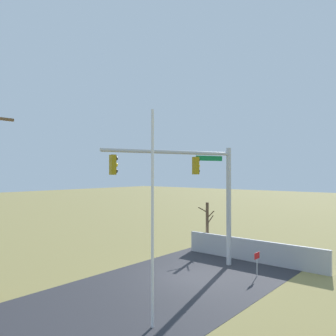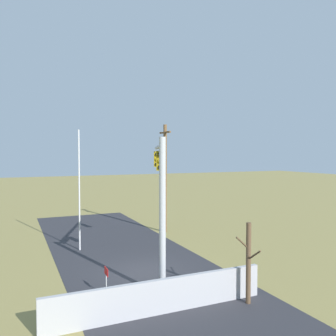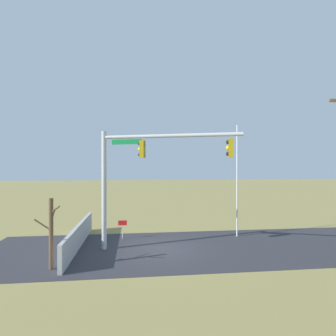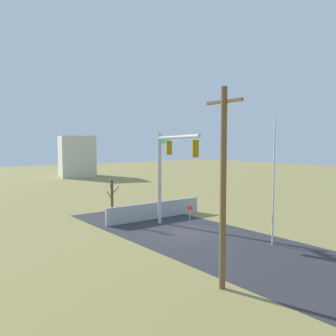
# 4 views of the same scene
# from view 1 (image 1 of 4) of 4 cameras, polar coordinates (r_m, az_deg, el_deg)

# --- Properties ---
(ground_plane) EXTENTS (160.00, 160.00, 0.00)m
(ground_plane) POSITION_cam_1_polar(r_m,az_deg,el_deg) (18.25, 3.97, -17.82)
(ground_plane) COLOR olive
(road_surface) EXTENTS (28.00, 8.00, 0.01)m
(road_surface) POSITION_cam_1_polar(r_m,az_deg,el_deg) (15.37, -5.45, -21.15)
(road_surface) COLOR #2D2D33
(road_surface) RESTS_ON ground_plane
(sidewalk_corner) EXTENTS (6.00, 6.00, 0.01)m
(sidewalk_corner) POSITION_cam_1_polar(r_m,az_deg,el_deg) (21.55, 11.55, -15.11)
(sidewalk_corner) COLOR #B7B5AD
(sidewalk_corner) RESTS_ON ground_plane
(retaining_fence) EXTENTS (0.20, 8.87, 1.32)m
(retaining_fence) POSITION_cam_1_polar(r_m,az_deg,el_deg) (21.53, 13.97, -13.31)
(retaining_fence) COLOR #A8A8AD
(retaining_fence) RESTS_ON ground_plane
(signal_mast) EXTENTS (7.41, 2.91, 6.78)m
(signal_mast) POSITION_cam_1_polar(r_m,az_deg,el_deg) (18.72, 5.21, -2.49)
(signal_mast) COLOR #B2B5BA
(signal_mast) RESTS_ON ground_plane
(flagpole) EXTENTS (0.10, 0.10, 7.57)m
(flagpole) POSITION_cam_1_polar(r_m,az_deg,el_deg) (11.90, -2.62, -8.39)
(flagpole) COLOR silver
(flagpole) RESTS_ON ground_plane
(bare_tree) EXTENTS (1.27, 1.02, 3.30)m
(bare_tree) POSITION_cam_1_polar(r_m,az_deg,el_deg) (23.59, 6.62, -9.61)
(bare_tree) COLOR brown
(bare_tree) RESTS_ON ground_plane
(open_sign) EXTENTS (0.56, 0.04, 1.22)m
(open_sign) POSITION_cam_1_polar(r_m,az_deg,el_deg) (18.67, 14.72, -14.52)
(open_sign) COLOR silver
(open_sign) RESTS_ON ground_plane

